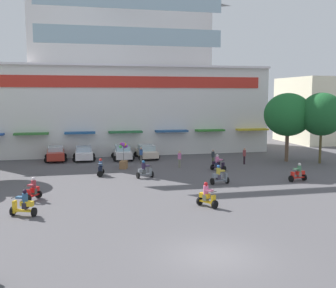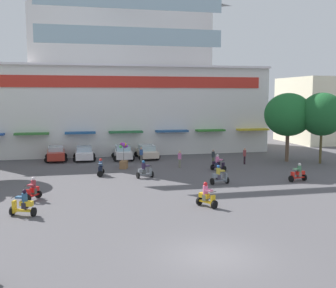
# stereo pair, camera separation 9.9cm
# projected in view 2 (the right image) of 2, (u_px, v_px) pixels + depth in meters

# --- Properties ---
(ground_plane) EXTENTS (128.00, 128.00, 0.00)m
(ground_plane) POSITION_uv_depth(u_px,v_px,m) (155.00, 189.00, 30.38)
(ground_plane) COLOR #545154
(colonial_building) EXTENTS (34.58, 18.02, 21.49)m
(colonial_building) POSITION_uv_depth(u_px,v_px,m) (120.00, 77.00, 52.15)
(colonial_building) COLOR silver
(colonial_building) RESTS_ON ground
(flank_building_right) EXTENTS (12.19, 10.63, 9.47)m
(flank_building_right) POSITION_uv_depth(u_px,v_px,m) (329.00, 110.00, 60.99)
(flank_building_right) COLOR #F2E8C4
(flank_building_right) RESTS_ON ground
(plaza_tree_1) EXTENTS (4.36, 4.47, 7.17)m
(plaza_tree_1) POSITION_uv_depth(u_px,v_px,m) (322.00, 114.00, 41.38)
(plaza_tree_1) COLOR brown
(plaza_tree_1) RESTS_ON ground
(plaza_tree_3) EXTENTS (4.94, 4.73, 7.14)m
(plaza_tree_3) POSITION_uv_depth(u_px,v_px,m) (288.00, 115.00, 42.65)
(plaza_tree_3) COLOR brown
(plaza_tree_3) RESTS_ON ground
(parked_car_0) EXTENTS (2.44, 4.36, 1.53)m
(parked_car_0) POSITION_uv_depth(u_px,v_px,m) (56.00, 153.00, 43.61)
(parked_car_0) COLOR #A93024
(parked_car_0) RESTS_ON ground
(parked_car_1) EXTENTS (2.43, 4.23, 1.48)m
(parked_car_1) POSITION_uv_depth(u_px,v_px,m) (84.00, 153.00, 44.00)
(parked_car_1) COLOR white
(parked_car_1) RESTS_ON ground
(parked_car_2) EXTENTS (2.34, 4.06, 1.54)m
(parked_car_2) POSITION_uv_depth(u_px,v_px,m) (123.00, 152.00, 44.40)
(parked_car_2) COLOR silver
(parked_car_2) RESTS_ON ground
(parked_car_3) EXTENTS (2.47, 4.51, 1.46)m
(parked_car_3) POSITION_uv_depth(u_px,v_px,m) (147.00, 152.00, 45.23)
(parked_car_3) COLOR beige
(parked_car_3) RESTS_ON ground
(scooter_rider_0) EXTENTS (1.57, 0.82, 1.49)m
(scooter_rider_0) POSITION_uv_depth(u_px,v_px,m) (298.00, 174.00, 33.13)
(scooter_rider_0) COLOR black
(scooter_rider_0) RESTS_ON ground
(scooter_rider_1) EXTENTS (0.74, 1.46, 1.49)m
(scooter_rider_1) POSITION_uv_depth(u_px,v_px,m) (101.00, 168.00, 35.51)
(scooter_rider_1) COLOR black
(scooter_rider_1) RESTS_ON ground
(scooter_rider_2) EXTENTS (1.11, 1.46, 1.54)m
(scooter_rider_2) POSITION_uv_depth(u_px,v_px,m) (33.00, 191.00, 27.18)
(scooter_rider_2) COLOR black
(scooter_rider_2) RESTS_ON ground
(scooter_rider_3) EXTENTS (1.50, 0.71, 1.52)m
(scooter_rider_3) POSITION_uv_depth(u_px,v_px,m) (219.00, 176.00, 32.04)
(scooter_rider_3) COLOR black
(scooter_rider_3) RESTS_ON ground
(scooter_rider_6) EXTENTS (1.55, 1.03, 1.56)m
(scooter_rider_6) POSITION_uv_depth(u_px,v_px,m) (23.00, 205.00, 23.59)
(scooter_rider_6) COLOR black
(scooter_rider_6) RESTS_ON ground
(scooter_rider_7) EXTENTS (1.49, 0.83, 1.50)m
(scooter_rider_7) POSITION_uv_depth(u_px,v_px,m) (145.00, 171.00, 34.49)
(scooter_rider_7) COLOR black
(scooter_rider_7) RESTS_ON ground
(scooter_rider_8) EXTENTS (1.26, 1.46, 1.53)m
(scooter_rider_8) POSITION_uv_depth(u_px,v_px,m) (218.00, 164.00, 37.74)
(scooter_rider_8) COLOR black
(scooter_rider_8) RESTS_ON ground
(scooter_rider_9) EXTENTS (1.16, 1.42, 1.56)m
(scooter_rider_9) POSITION_uv_depth(u_px,v_px,m) (207.00, 197.00, 25.54)
(scooter_rider_9) COLOR black
(scooter_rider_9) RESTS_ON ground
(pedestrian_1) EXTENTS (0.40, 0.40, 1.64)m
(pedestrian_1) POSITION_uv_depth(u_px,v_px,m) (213.00, 156.00, 40.29)
(pedestrian_1) COLOR #475138
(pedestrian_1) RESTS_ON ground
(pedestrian_2) EXTENTS (0.42, 0.42, 1.63)m
(pedestrian_2) POSITION_uv_depth(u_px,v_px,m) (245.00, 155.00, 41.34)
(pedestrian_2) COLOR black
(pedestrian_2) RESTS_ON ground
(pedestrian_3) EXTENTS (0.50, 0.50, 1.67)m
(pedestrian_3) POSITION_uv_depth(u_px,v_px,m) (141.00, 154.00, 41.67)
(pedestrian_3) COLOR #4E4E48
(pedestrian_3) RESTS_ON ground
(pedestrian_4) EXTENTS (0.46, 0.46, 1.64)m
(pedestrian_4) POSITION_uv_depth(u_px,v_px,m) (180.00, 158.00, 39.32)
(pedestrian_4) COLOR slate
(pedestrian_4) RESTS_ON ground
(balloon_vendor_cart) EXTENTS (0.89, 1.06, 2.54)m
(balloon_vendor_cart) POSITION_uv_depth(u_px,v_px,m) (124.00, 157.00, 38.84)
(balloon_vendor_cart) COLOR olive
(balloon_vendor_cart) RESTS_ON ground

